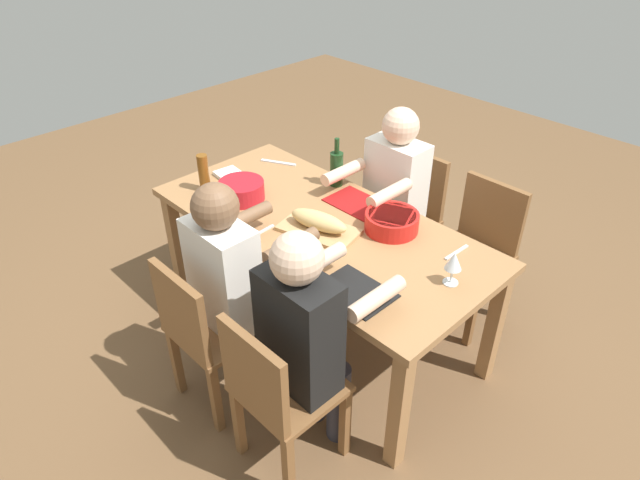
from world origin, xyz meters
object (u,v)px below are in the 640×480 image
object	(u,v)px
cutting_board	(319,230)
bread_loaf	(319,221)
chair_near_center	(204,329)
diner_near_center	(231,277)
napkin_stack	(229,174)
serving_bowl_greens	(392,221)
serving_bowl_fruit	(242,189)
dining_table	(320,236)
chair_far_right	(478,245)
beer_bottle	(204,173)
wine_glass	(454,262)
chair_near_right	(275,391)
diner_near_right	(307,332)
chair_far_center	(407,212)
wine_bottle	(336,168)
diner_far_center	(391,192)

from	to	relation	value
cutting_board	bread_loaf	distance (m)	0.06
chair_near_center	diner_near_center	xyz separation A→B (m)	(0.00, 0.18, 0.21)
napkin_stack	serving_bowl_greens	bearing A→B (deg)	12.89
serving_bowl_fruit	dining_table	bearing A→B (deg)	15.92
diner_near_center	napkin_stack	size ratio (longest dim) A/B	8.57
chair_near_center	chair_far_right	bearing A→B (deg)	71.31
beer_bottle	wine_glass	world-z (taller)	beer_bottle
chair_near_right	diner_near_right	bearing A→B (deg)	90.00
dining_table	cutting_board	bearing A→B (deg)	-48.72
chair_near_right	diner_near_right	distance (m)	0.28
chair_near_center	serving_bowl_fruit	world-z (taller)	chair_near_center
chair_near_right	chair_far_center	bearing A→B (deg)	108.69
chair_near_right	chair_far_right	bearing A→B (deg)	90.00
chair_far_center	diner_near_right	size ratio (longest dim) A/B	0.71
chair_near_right	wine_bottle	bearing A→B (deg)	123.70
beer_bottle	chair_near_right	bearing A→B (deg)	-23.64
chair_far_center	wine_glass	xyz separation A→B (m)	(0.77, -0.70, 0.37)
diner_near_center	chair_far_right	world-z (taller)	diner_near_center
serving_bowl_fruit	beer_bottle	xyz separation A→B (m)	(-0.22, -0.09, 0.05)
dining_table	beer_bottle	xyz separation A→B (m)	(-0.70, -0.23, 0.19)
chair_near_center	diner_near_right	distance (m)	0.59
diner_near_right	napkin_stack	world-z (taller)	diner_near_right
serving_bowl_fruit	wine_bottle	distance (m)	0.56
chair_near_center	wine_bottle	bearing A→B (deg)	101.60
chair_near_center	serving_bowl_fruit	bearing A→B (deg)	127.60
chair_near_center	diner_far_center	size ratio (longest dim) A/B	0.71
dining_table	bread_loaf	xyz separation A→B (m)	(0.06, -0.07, 0.15)
diner_far_center	chair_near_right	distance (m)	1.45
diner_near_right	wine_bottle	world-z (taller)	diner_near_right
diner_far_center	cutting_board	distance (m)	0.65
wine_bottle	diner_far_center	bearing A→B (deg)	44.27
diner_far_center	wine_glass	world-z (taller)	diner_far_center
wine_bottle	napkin_stack	world-z (taller)	wine_bottle
chair_far_center	wine_bottle	distance (m)	0.59
dining_table	chair_far_center	bearing A→B (deg)	90.00
diner_near_center	dining_table	bearing A→B (deg)	90.00
napkin_stack	chair_far_right	bearing A→B (deg)	31.91
cutting_board	bread_loaf	xyz separation A→B (m)	(0.00, 0.00, 0.06)
diner_near_center	wine_bottle	bearing A→B (deg)	103.80
diner_near_right	wine_bottle	distance (m)	1.20
chair_near_center	serving_bowl_fruit	xyz separation A→B (m)	(-0.48, 0.63, 0.32)
diner_far_center	beer_bottle	distance (m)	1.08
diner_near_right	serving_bowl_greens	size ratio (longest dim) A/B	4.36
serving_bowl_fruit	cutting_board	world-z (taller)	serving_bowl_fruit
diner_near_center	wine_glass	xyz separation A→B (m)	(0.77, 0.65, 0.16)
wine_bottle	diner_near_center	bearing A→B (deg)	-76.20
chair_far_center	diner_near_right	xyz separation A→B (m)	(0.52, -1.34, 0.21)
wine_glass	napkin_stack	world-z (taller)	wine_glass
wine_bottle	wine_glass	bearing A→B (deg)	-16.12
serving_bowl_fruit	cutting_board	bearing A→B (deg)	7.62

